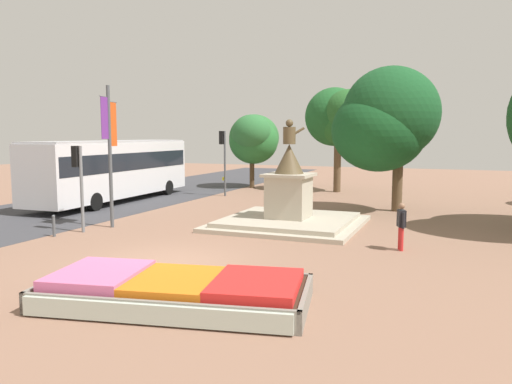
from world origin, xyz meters
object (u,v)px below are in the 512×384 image
object	(u,v)px
statue_monument	(289,207)
flower_planter	(174,291)
traffic_light_mid_block	(79,172)
city_bus	(114,167)
pedestrian_near_planter	(401,223)
banner_pole	(110,148)
traffic_light_far_corner	(223,152)
kerb_bollard_mid_b	(54,225)

from	to	relation	value
statue_monument	flower_planter	bearing A→B (deg)	-86.25
traffic_light_mid_block	city_bus	size ratio (longest dim) A/B	0.28
city_bus	pedestrian_near_planter	world-z (taller)	city_bus
city_bus	banner_pole	bearing A→B (deg)	-53.02
flower_planter	banner_pole	world-z (taller)	banner_pole
flower_planter	traffic_light_mid_block	size ratio (longest dim) A/B	1.89
city_bus	pedestrian_near_planter	size ratio (longest dim) A/B	7.72
banner_pole	city_bus	xyz separation A→B (m)	(-4.84, 6.42, -1.22)
flower_planter	statue_monument	xyz separation A→B (m)	(-0.66, 10.03, 0.48)
banner_pole	traffic_light_mid_block	bearing A→B (deg)	-110.61
traffic_light_mid_block	traffic_light_far_corner	bearing A→B (deg)	89.36
banner_pole	statue_monument	bearing A→B (deg)	24.63
traffic_light_mid_block	city_bus	bearing A→B (deg)	119.57
traffic_light_mid_block	traffic_light_far_corner	size ratio (longest dim) A/B	0.84
statue_monument	pedestrian_near_planter	world-z (taller)	statue_monument
traffic_light_mid_block	traffic_light_far_corner	world-z (taller)	traffic_light_far_corner
traffic_light_mid_block	banner_pole	xyz separation A→B (m)	(0.48, 1.26, 0.86)
city_bus	pedestrian_near_planter	distance (m)	17.25
traffic_light_mid_block	pedestrian_near_planter	xyz separation A→B (m)	(11.68, 1.41, -1.44)
kerb_bollard_mid_b	statue_monument	bearing A→B (deg)	36.15
traffic_light_far_corner	traffic_light_mid_block	bearing A→B (deg)	-90.64
flower_planter	banner_pole	size ratio (longest dim) A/B	1.10
traffic_light_far_corner	statue_monument	bearing A→B (deg)	-49.87
statue_monument	kerb_bollard_mid_b	distance (m)	9.00
statue_monument	pedestrian_near_planter	bearing A→B (deg)	-30.94
kerb_bollard_mid_b	traffic_light_mid_block	bearing A→B (deg)	74.34
traffic_light_far_corner	pedestrian_near_planter	distance (m)	15.99
pedestrian_near_planter	city_bus	bearing A→B (deg)	158.64
pedestrian_near_planter	kerb_bollard_mid_b	distance (m)	12.24
city_bus	kerb_bollard_mid_b	world-z (taller)	city_bus
statue_monument	pedestrian_near_planter	distance (m)	5.50
traffic_light_far_corner	kerb_bollard_mid_b	world-z (taller)	traffic_light_far_corner
traffic_light_mid_block	flower_planter	bearing A→B (deg)	-37.24
traffic_light_far_corner	flower_planter	bearing A→B (deg)	-67.57
traffic_light_mid_block	pedestrian_near_planter	world-z (taller)	traffic_light_mid_block
pedestrian_near_planter	kerb_bollard_mid_b	size ratio (longest dim) A/B	1.91
statue_monument	banner_pole	xyz separation A→B (m)	(-6.49, -2.97, 2.39)
banner_pole	pedestrian_near_planter	world-z (taller)	banner_pole
traffic_light_far_corner	kerb_bollard_mid_b	size ratio (longest dim) A/B	4.88
traffic_light_far_corner	banner_pole	distance (m)	11.08
flower_planter	traffic_light_far_corner	xyz separation A→B (m)	(-7.48, 18.13, 2.39)
flower_planter	pedestrian_near_planter	xyz separation A→B (m)	(4.06, 7.21, 0.58)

